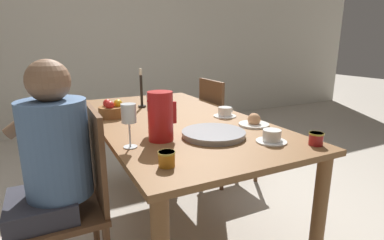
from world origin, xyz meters
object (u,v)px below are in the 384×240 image
object	(u,v)px
jam_jar_red	(167,158)
bread_plate	(254,122)
chair_person_side	(75,198)
jam_jar_amber	(316,138)
person_seated	(50,164)
wine_glass_juice	(129,116)
wine_glass_water	(153,104)
teacup_across	(225,113)
serving_tray	(214,134)
fruit_bowl	(112,110)
red_pitcher	(161,116)
candlestick_tall	(142,93)
chair_opposite	(222,128)

from	to	relation	value
jam_jar_red	bread_plate	bearing A→B (deg)	25.68
chair_person_side	jam_jar_amber	distance (m)	1.22
person_seated	wine_glass_juice	distance (m)	0.43
wine_glass_water	wine_glass_juice	world-z (taller)	wine_glass_water
person_seated	wine_glass_water	world-z (taller)	person_seated
chair_person_side	bread_plate	xyz separation A→B (m)	(1.02, -0.09, 0.29)
teacup_across	chair_person_side	bearing A→B (deg)	-169.79
serving_tray	fruit_bowl	xyz separation A→B (m)	(-0.38, 0.67, 0.03)
red_pitcher	wine_glass_juice	distance (m)	0.18
wine_glass_water	wine_glass_juice	size ratio (longest dim) A/B	1.01
candlestick_tall	fruit_bowl	bearing A→B (deg)	-141.81
bread_plate	fruit_bowl	size ratio (longest dim) A/B	1.03
chair_person_side	jam_jar_amber	size ratio (longest dim) A/B	13.35
chair_opposite	bread_plate	xyz separation A→B (m)	(-0.31, -0.83, 0.29)
person_seated	teacup_across	distance (m)	1.10
red_pitcher	bread_plate	world-z (taller)	red_pitcher
wine_glass_water	person_seated	bearing A→B (deg)	-172.99
chair_person_side	jam_jar_red	xyz separation A→B (m)	(0.33, -0.42, 0.31)
red_pitcher	jam_jar_red	distance (m)	0.35
chair_opposite	serving_tray	size ratio (longest dim) A/B	2.80
red_pitcher	jam_jar_amber	world-z (taller)	red_pitcher
fruit_bowl	candlestick_tall	size ratio (longest dim) A/B	0.60
wine_glass_juice	teacup_across	distance (m)	0.81
wine_glass_water	chair_person_side	bearing A→B (deg)	-172.91
jam_jar_amber	fruit_bowl	world-z (taller)	fruit_bowl
person_seated	fruit_bowl	xyz separation A→B (m)	(0.40, 0.51, 0.11)
candlestick_tall	jam_jar_red	bearing A→B (deg)	-102.59
red_pitcher	serving_tray	xyz separation A→B (m)	(0.27, -0.07, -0.11)
person_seated	red_pitcher	distance (m)	0.56
chair_opposite	candlestick_tall	size ratio (longest dim) A/B	3.18
wine_glass_water	serving_tray	distance (m)	0.36
wine_glass_juice	jam_jar_red	xyz separation A→B (m)	(0.07, -0.28, -0.12)
serving_tray	jam_jar_amber	world-z (taller)	jam_jar_amber
chair_person_side	wine_glass_water	size ratio (longest dim) A/B	4.44
person_seated	red_pitcher	xyz separation A→B (m)	(0.52, -0.09, 0.19)
jam_jar_amber	candlestick_tall	size ratio (longest dim) A/B	0.24
chair_opposite	wine_glass_water	bearing A→B (deg)	-52.26
wine_glass_juice	bread_plate	world-z (taller)	wine_glass_juice
serving_tray	candlestick_tall	xyz separation A→B (m)	(-0.11, 0.88, 0.10)
serving_tray	person_seated	bearing A→B (deg)	168.68
wine_glass_water	chair_opposite	bearing A→B (deg)	37.74
jam_jar_amber	wine_glass_water	bearing A→B (deg)	137.94
chair_opposite	wine_glass_water	xyz separation A→B (m)	(-0.88, -0.68, 0.43)
chair_person_side	chair_opposite	bearing A→B (deg)	-60.93
bread_plate	fruit_bowl	world-z (taller)	fruit_bowl
fruit_bowl	candlestick_tall	xyz separation A→B (m)	(0.27, 0.21, 0.07)
chair_opposite	red_pitcher	world-z (taller)	red_pitcher
red_pitcher	candlestick_tall	world-z (taller)	candlestick_tall
chair_person_side	jam_jar_amber	xyz separation A→B (m)	(1.07, -0.51, 0.31)
chair_opposite	candlestick_tall	distance (m)	0.84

